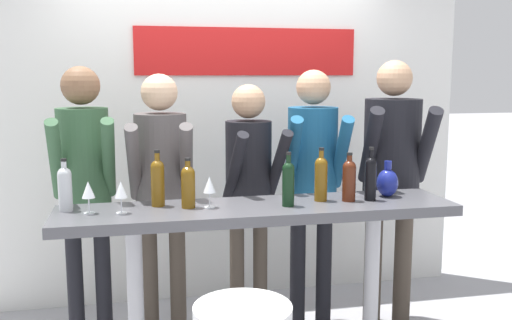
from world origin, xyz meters
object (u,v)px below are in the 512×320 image
at_px(wine_bottle_4, 321,177).
at_px(person_center, 313,169).
at_px(person_center_left, 249,180).
at_px(wine_glass_1, 209,186).
at_px(wine_bottle_0, 371,176).
at_px(wine_bottle_2, 65,187).
at_px(wine_bottle_5, 288,182).
at_px(wine_glass_0, 121,191).
at_px(wine_bottle_1, 158,180).
at_px(decorative_vase, 387,182).
at_px(tasting_table, 259,236).
at_px(wine_glass_2, 88,191).
at_px(person_far_left, 84,175).
at_px(person_center_right, 392,164).
at_px(wine_bottle_3, 349,179).
at_px(person_left, 161,178).
at_px(wine_bottle_6, 188,185).

bearing_deg(wine_bottle_4, person_center, 77.18).
bearing_deg(person_center_left, wine_glass_1, -130.18).
xyz_separation_m(wine_bottle_0, wine_bottle_2, (-1.73, 0.10, -0.01)).
distance_m(wine_bottle_5, wine_glass_0, 0.92).
height_order(wine_bottle_1, decorative_vase, wine_bottle_1).
height_order(tasting_table, decorative_vase, decorative_vase).
bearing_deg(decorative_vase, wine_bottle_0, -152.61).
height_order(tasting_table, wine_bottle_1, wine_bottle_1).
bearing_deg(wine_bottle_4, wine_glass_2, -178.40).
distance_m(person_far_left, wine_bottle_5, 1.29).
height_order(person_center_right, wine_glass_1, person_center_right).
bearing_deg(wine_glass_1, wine_bottle_2, 173.16).
relative_size(person_far_left, wine_bottle_5, 5.88).
bearing_deg(wine_bottle_5, decorative_vase, 9.90).
xyz_separation_m(tasting_table, wine_bottle_2, (-1.06, 0.09, 0.32)).
xyz_separation_m(wine_bottle_0, wine_glass_1, (-0.95, 0.01, -0.02)).
bearing_deg(wine_bottle_1, wine_bottle_4, -4.04).
bearing_deg(person_center_right, decorative_vase, -106.59).
distance_m(wine_bottle_1, wine_glass_0, 0.24).
distance_m(wine_bottle_4, wine_glass_0, 1.14).
height_order(wine_bottle_3, wine_glass_2, wine_bottle_3).
relative_size(person_far_left, wine_bottle_3, 6.32).
distance_m(wine_bottle_3, decorative_vase, 0.28).
distance_m(wine_bottle_5, wine_glass_2, 1.09).
relative_size(tasting_table, wine_glass_2, 12.81).
height_order(person_left, decorative_vase, person_left).
bearing_deg(wine_glass_0, wine_bottle_3, 1.49).
height_order(person_center_right, wine_glass_0, person_center_right).
bearing_deg(wine_bottle_2, wine_bottle_6, -5.56).
bearing_deg(wine_glass_2, person_far_left, 96.56).
height_order(wine_bottle_1, wine_bottle_6, wine_bottle_1).
bearing_deg(wine_bottle_0, wine_bottle_3, 175.06).
bearing_deg(wine_bottle_2, person_left, 38.63).
distance_m(tasting_table, wine_bottle_1, 0.66).
distance_m(person_center, wine_bottle_4, 0.56).
bearing_deg(wine_glass_0, wine_bottle_1, 34.90).
xyz_separation_m(person_center_left, wine_bottle_4, (0.33, -0.49, 0.10)).
bearing_deg(decorative_vase, person_far_left, 165.41).
relative_size(person_center, wine_bottle_6, 6.38).
xyz_separation_m(wine_bottle_5, wine_bottle_6, (-0.56, 0.08, -0.01)).
distance_m(wine_bottle_1, wine_glass_2, 0.38).
bearing_deg(person_left, decorative_vase, -14.76).
distance_m(wine_bottle_2, wine_glass_1, 0.78).
bearing_deg(person_left, wine_bottle_5, -35.98).
relative_size(wine_bottle_4, wine_bottle_6, 1.13).
xyz_separation_m(person_center_right, wine_bottle_2, (-2.11, -0.41, 0.01)).
bearing_deg(person_center_right, wine_bottle_2, -157.18).
bearing_deg(wine_glass_2, person_center_right, 14.16).
bearing_deg(tasting_table, wine_bottle_2, 175.10).
bearing_deg(person_far_left, person_center, -0.50).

